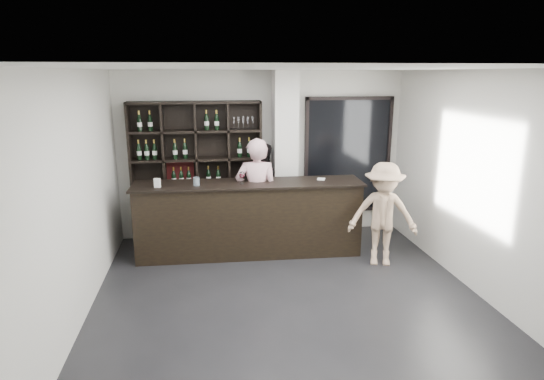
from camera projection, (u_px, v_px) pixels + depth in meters
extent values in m
cube|color=black|center=(291.00, 304.00, 5.77)|extent=(5.00, 5.50, 0.01)
cube|color=silver|center=(285.00, 157.00, 7.82)|extent=(0.40, 0.40, 2.90)
cube|color=black|center=(348.00, 155.00, 8.22)|extent=(1.60, 0.08, 2.10)
cube|color=black|center=(348.00, 155.00, 8.22)|extent=(1.48, 0.02, 1.98)
cube|color=black|center=(249.00, 220.00, 7.25)|extent=(3.51, 0.66, 1.15)
cube|color=black|center=(249.00, 184.00, 7.10)|extent=(3.59, 0.74, 0.03)
imported|color=#CA9CA2|center=(257.00, 196.00, 7.28)|extent=(0.73, 0.53, 1.87)
imported|color=black|center=(260.00, 192.00, 7.84)|extent=(0.94, 0.80, 1.72)
imported|color=tan|center=(383.00, 214.00, 6.81)|extent=(1.15, 0.87, 1.58)
cylinder|color=#A6BACA|center=(196.00, 181.00, 6.90)|extent=(0.12, 0.12, 0.13)
cube|color=white|center=(321.00, 179.00, 7.30)|extent=(0.15, 0.15, 0.02)
cube|color=white|center=(157.00, 183.00, 6.78)|extent=(0.10, 0.07, 0.14)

